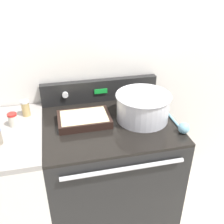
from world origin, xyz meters
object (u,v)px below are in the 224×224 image
at_px(ladle, 182,127).
at_px(spice_jar_white_cap, 26,108).
at_px(mixing_bowl, 143,106).
at_px(casserole_dish, 84,119).
at_px(spice_jar_red_cap, 13,119).

bearing_deg(ladle, spice_jar_white_cap, 157.18).
distance_m(mixing_bowl, casserole_dish, 0.37).
bearing_deg(spice_jar_red_cap, casserole_dish, -6.55).
distance_m(mixing_bowl, ladle, 0.27).
distance_m(mixing_bowl, spice_jar_white_cap, 0.73).
height_order(ladle, spice_jar_red_cap, spice_jar_red_cap).
height_order(mixing_bowl, spice_jar_red_cap, mixing_bowl).
bearing_deg(spice_jar_red_cap, mixing_bowl, -6.08).
relative_size(casserole_dish, spice_jar_white_cap, 3.08).
relative_size(ladle, spice_jar_red_cap, 3.34).
relative_size(casserole_dish, spice_jar_red_cap, 3.97).
relative_size(mixing_bowl, spice_jar_red_cap, 4.26).
xyz_separation_m(mixing_bowl, ladle, (0.18, -0.19, -0.07)).
bearing_deg(ladle, casserole_dish, 157.81).
bearing_deg(spice_jar_white_cap, spice_jar_red_cap, -123.56).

